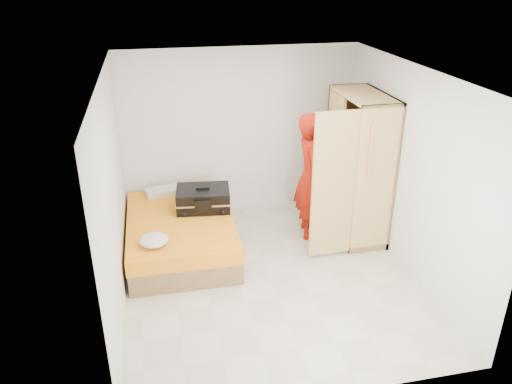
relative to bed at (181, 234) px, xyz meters
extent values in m
plane|color=beige|center=(1.05, -0.90, -0.25)|extent=(4.00, 4.00, 0.00)
plane|color=white|center=(1.05, -0.90, 2.35)|extent=(4.00, 4.00, 0.00)
cube|color=white|center=(1.05, 1.10, 1.05)|extent=(3.60, 0.02, 2.60)
cube|color=white|center=(1.05, -2.90, 1.05)|extent=(3.60, 0.02, 2.60)
cube|color=white|center=(-0.75, -0.90, 1.05)|extent=(0.02, 4.00, 2.60)
cube|color=white|center=(2.85, -0.90, 1.05)|extent=(0.02, 4.00, 2.60)
cube|color=olive|center=(0.00, 0.00, -0.10)|extent=(1.40, 2.00, 0.30)
cube|color=#F8A61A|center=(0.00, 0.00, 0.15)|extent=(1.42, 2.02, 0.20)
cube|color=#DCB16B|center=(2.82, 0.00, 0.80)|extent=(0.04, 1.20, 2.10)
cube|color=#DCB16B|center=(2.55, -0.58, 0.80)|extent=(0.58, 0.04, 2.10)
cube|color=#DCB16B|center=(2.55, 0.58, 0.80)|extent=(0.58, 0.04, 2.10)
cube|color=#DCB16B|center=(2.55, 0.00, 1.83)|extent=(0.58, 1.20, 0.04)
cube|color=tan|center=(2.55, 0.00, -0.20)|extent=(0.58, 1.20, 0.10)
cube|color=#DCB16B|center=(2.28, 0.30, 0.80)|extent=(0.04, 0.59, 2.00)
cube|color=#DCB16B|center=(1.97, -0.57, 0.80)|extent=(0.59, 0.07, 2.00)
cylinder|color=#B2B2B7|center=(2.55, 0.00, 1.67)|extent=(0.02, 1.10, 0.02)
imported|color=#B71A0B|center=(1.88, 0.12, 0.67)|extent=(0.51, 0.72, 1.84)
cube|color=black|center=(0.36, 0.27, 0.40)|extent=(0.79, 0.61, 0.30)
cube|color=black|center=(0.36, 0.27, 0.56)|extent=(0.20, 0.07, 0.03)
ellipsoid|color=beige|center=(-0.36, -0.64, 0.32)|extent=(0.35, 0.35, 0.13)
cube|color=beige|center=(-0.18, 0.85, 0.30)|extent=(0.57, 0.37, 0.10)
camera|label=1|loc=(-0.23, -6.12, 3.42)|focal=35.00mm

